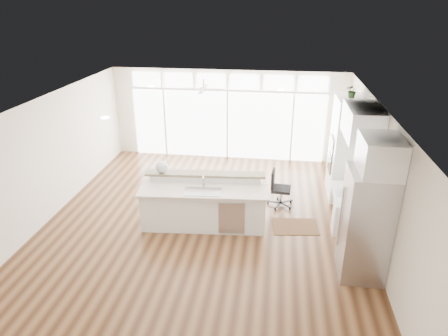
# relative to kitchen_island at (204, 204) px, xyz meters

# --- Properties ---
(floor) EXTENTS (7.00, 8.00, 0.02)m
(floor) POSITION_rel_kitchen_island_xyz_m (-0.02, 0.19, -0.55)
(floor) COLOR #422614
(floor) RESTS_ON ground
(ceiling) EXTENTS (7.00, 8.00, 0.02)m
(ceiling) POSITION_rel_kitchen_island_xyz_m (-0.02, 0.19, 2.16)
(ceiling) COLOR white
(ceiling) RESTS_ON wall_back
(wall_back) EXTENTS (7.00, 0.04, 2.70)m
(wall_back) POSITION_rel_kitchen_island_xyz_m (-0.02, 4.19, 0.81)
(wall_back) COLOR silver
(wall_back) RESTS_ON floor
(wall_front) EXTENTS (7.00, 0.04, 2.70)m
(wall_front) POSITION_rel_kitchen_island_xyz_m (-0.02, -3.81, 0.81)
(wall_front) COLOR silver
(wall_front) RESTS_ON floor
(wall_left) EXTENTS (0.04, 8.00, 2.70)m
(wall_left) POSITION_rel_kitchen_island_xyz_m (-3.52, 0.19, 0.81)
(wall_left) COLOR silver
(wall_left) RESTS_ON floor
(wall_right) EXTENTS (0.04, 8.00, 2.70)m
(wall_right) POSITION_rel_kitchen_island_xyz_m (3.48, 0.19, 0.81)
(wall_right) COLOR silver
(wall_right) RESTS_ON floor
(glass_wall) EXTENTS (5.80, 0.06, 2.08)m
(glass_wall) POSITION_rel_kitchen_island_xyz_m (-0.02, 4.13, 0.51)
(glass_wall) COLOR white
(glass_wall) RESTS_ON wall_back
(transom_row) EXTENTS (5.90, 0.06, 0.40)m
(transom_row) POSITION_rel_kitchen_island_xyz_m (-0.02, 4.13, 1.84)
(transom_row) COLOR white
(transom_row) RESTS_ON wall_back
(desk_window) EXTENTS (0.04, 0.85, 0.85)m
(desk_window) POSITION_rel_kitchen_island_xyz_m (3.44, 0.49, 1.01)
(desk_window) COLOR white
(desk_window) RESTS_ON wall_right
(ceiling_fan) EXTENTS (1.16, 1.16, 0.32)m
(ceiling_fan) POSITION_rel_kitchen_island_xyz_m (-0.52, 2.99, 1.94)
(ceiling_fan) COLOR silver
(ceiling_fan) RESTS_ON ceiling
(recessed_lights) EXTENTS (3.40, 3.00, 0.02)m
(recessed_lights) POSITION_rel_kitchen_island_xyz_m (-0.02, 0.39, 2.14)
(recessed_lights) COLOR white
(recessed_lights) RESTS_ON ceiling
(oven_cabinet) EXTENTS (0.64, 1.20, 2.50)m
(oven_cabinet) POSITION_rel_kitchen_island_xyz_m (3.15, 1.99, 0.71)
(oven_cabinet) COLOR white
(oven_cabinet) RESTS_ON floor
(desk_nook) EXTENTS (0.72, 1.30, 0.76)m
(desk_nook) POSITION_rel_kitchen_island_xyz_m (3.11, 0.49, -0.16)
(desk_nook) COLOR white
(desk_nook) RESTS_ON floor
(upper_cabinets) EXTENTS (0.64, 1.30, 0.64)m
(upper_cabinets) POSITION_rel_kitchen_island_xyz_m (3.15, 0.49, 1.81)
(upper_cabinets) COLOR white
(upper_cabinets) RESTS_ON wall_right
(refrigerator) EXTENTS (0.76, 0.90, 2.00)m
(refrigerator) POSITION_rel_kitchen_island_xyz_m (3.09, -1.16, 0.46)
(refrigerator) COLOR #B1B1B6
(refrigerator) RESTS_ON floor
(fridge_cabinet) EXTENTS (0.64, 0.90, 0.60)m
(fridge_cabinet) POSITION_rel_kitchen_island_xyz_m (3.15, -1.16, 1.76)
(fridge_cabinet) COLOR white
(fridge_cabinet) RESTS_ON wall_right
(framed_photos) EXTENTS (0.06, 0.22, 0.80)m
(framed_photos) POSITION_rel_kitchen_island_xyz_m (3.44, 1.11, 0.86)
(framed_photos) COLOR black
(framed_photos) RESTS_ON wall_right
(kitchen_island) EXTENTS (2.81, 1.24, 1.09)m
(kitchen_island) POSITION_rel_kitchen_island_xyz_m (0.00, 0.00, 0.00)
(kitchen_island) COLOR white
(kitchen_island) RESTS_ON floor
(rug) EXTENTS (1.05, 0.81, 0.01)m
(rug) POSITION_rel_kitchen_island_xyz_m (1.99, 0.24, -0.54)
(rug) COLOR #361F11
(rug) RESTS_ON floor
(office_chair) EXTENTS (0.50, 0.46, 0.89)m
(office_chair) POSITION_rel_kitchen_island_xyz_m (1.66, 1.18, -0.10)
(office_chair) COLOR black
(office_chair) RESTS_ON floor
(fishbowl) EXTENTS (0.28, 0.28, 0.27)m
(fishbowl) POSITION_rel_kitchen_island_xyz_m (-0.98, 0.33, 0.68)
(fishbowl) COLOR silver
(fishbowl) RESTS_ON kitchen_island
(monitor) EXTENTS (0.11, 0.43, 0.36)m
(monitor) POSITION_rel_kitchen_island_xyz_m (3.03, 0.49, 0.39)
(monitor) COLOR black
(monitor) RESTS_ON desk_nook
(keyboard) EXTENTS (0.12, 0.32, 0.02)m
(keyboard) POSITION_rel_kitchen_island_xyz_m (2.86, 0.49, 0.22)
(keyboard) COLOR silver
(keyboard) RESTS_ON desk_nook
(potted_plant) EXTENTS (0.31, 0.34, 0.26)m
(potted_plant) POSITION_rel_kitchen_island_xyz_m (3.15, 1.99, 2.08)
(potted_plant) COLOR #2B5022
(potted_plant) RESTS_ON oven_cabinet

